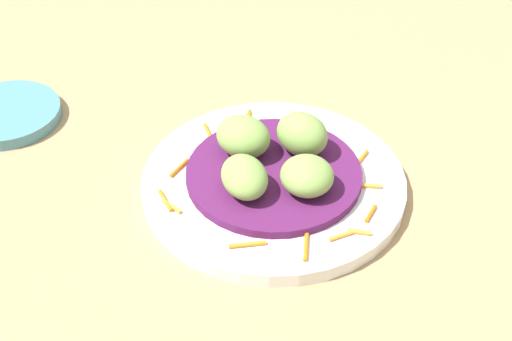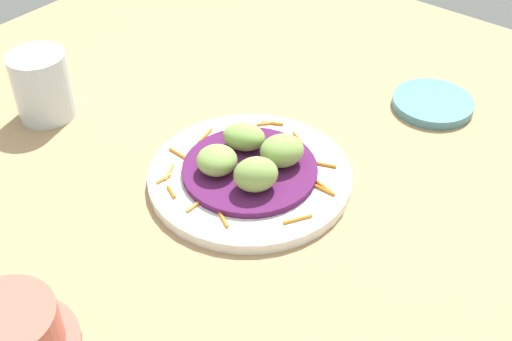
# 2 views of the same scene
# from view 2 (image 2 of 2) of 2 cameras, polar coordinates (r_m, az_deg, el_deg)

# --- Properties ---
(table_surface) EXTENTS (1.10, 1.10, 0.02)m
(table_surface) POSITION_cam_2_polar(r_m,az_deg,el_deg) (0.90, -1.51, 1.70)
(table_surface) COLOR tan
(table_surface) RESTS_ON ground
(main_plate) EXTENTS (0.26, 0.26, 0.01)m
(main_plate) POSITION_cam_2_polar(r_m,az_deg,el_deg) (0.83, -0.54, -0.54)
(main_plate) COLOR white
(main_plate) RESTS_ON table_surface
(cabbage_bed) EXTENTS (0.17, 0.17, 0.01)m
(cabbage_bed) POSITION_cam_2_polar(r_m,az_deg,el_deg) (0.82, -0.54, 0.08)
(cabbage_bed) COLOR #51194C
(cabbage_bed) RESTS_ON main_plate
(carrot_garnish) EXTENTS (0.21, 0.22, 0.00)m
(carrot_garnish) POSITION_cam_2_polar(r_m,az_deg,el_deg) (0.82, -0.69, 0.10)
(carrot_garnish) COLOR orange
(carrot_garnish) RESTS_ON main_plate
(guac_scoop_left) EXTENTS (0.07, 0.07, 0.04)m
(guac_scoop_left) POSITION_cam_2_polar(r_m,az_deg,el_deg) (0.81, 2.26, 1.73)
(guac_scoop_left) COLOR #84A851
(guac_scoop_left) RESTS_ON cabbage_bed
(guac_scoop_center) EXTENTS (0.06, 0.07, 0.03)m
(guac_scoop_center) POSITION_cam_2_polar(r_m,az_deg,el_deg) (0.84, -1.05, 2.93)
(guac_scoop_center) COLOR #84A851
(guac_scoop_center) RESTS_ON cabbage_bed
(guac_scoop_right) EXTENTS (0.07, 0.07, 0.03)m
(guac_scoop_right) POSITION_cam_2_polar(r_m,az_deg,el_deg) (0.80, -3.39, 0.89)
(guac_scoop_right) COLOR #84A851
(guac_scoop_right) RESTS_ON cabbage_bed
(guac_scoop_back) EXTENTS (0.07, 0.07, 0.04)m
(guac_scoop_back) POSITION_cam_2_polar(r_m,az_deg,el_deg) (0.77, -0.01, -0.34)
(guac_scoop_back) COLOR #84A851
(guac_scoop_back) RESTS_ON cabbage_bed
(side_plate_small) EXTENTS (0.12, 0.12, 0.01)m
(side_plate_small) POSITION_cam_2_polar(r_m,az_deg,el_deg) (0.99, 15.02, 5.63)
(side_plate_small) COLOR teal
(side_plate_small) RESTS_ON table_surface
(terracotta_bowl) EXTENTS (0.13, 0.13, 0.06)m
(terracotta_bowl) POSITION_cam_2_polar(r_m,az_deg,el_deg) (0.68, -20.52, -13.15)
(terracotta_bowl) COLOR #B75B4C
(terracotta_bowl) RESTS_ON table_surface
(water_glass) EXTENTS (0.08, 0.08, 0.10)m
(water_glass) POSITION_cam_2_polar(r_m,az_deg,el_deg) (0.97, -18.01, 6.99)
(water_glass) COLOR silver
(water_glass) RESTS_ON table_surface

